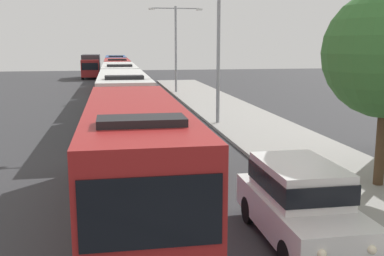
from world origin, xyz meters
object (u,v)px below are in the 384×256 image
white_suv (299,200)px  streetlamp_mid (219,33)px  bus_middle (119,82)px  bus_rear (116,67)px  bus_fourth_in_line (117,73)px  streetlamp_far (176,40)px  bus_lead (135,154)px  box_truck_oncoming (91,66)px  bus_second_in_line (123,100)px

white_suv → streetlamp_mid: bearing=83.8°
bus_middle → white_suv: size_ratio=2.48×
bus_rear → white_suv: size_ratio=2.54×
bus_fourth_in_line → streetlamp_far: bearing=-42.7°
bus_lead → box_truck_oncoming: 52.02m
bus_lead → bus_second_in_line: (0.00, 12.16, 0.00)m
box_truck_oncoming → white_suv: bearing=-82.7°
bus_fourth_in_line → streetlamp_far: 8.04m
bus_fourth_in_line → box_truck_oncoming: bus_fourth_in_line is taller
bus_lead → white_suv: bus_lead is taller
bus_middle → streetlamp_mid: bearing=-62.8°
bus_middle → box_truck_oncoming: (-3.30, 28.13, 0.01)m
bus_lead → bus_rear: size_ratio=0.92×
bus_second_in_line → white_suv: bearing=-75.8°
bus_lead → bus_second_in_line: size_ratio=0.98×
bus_second_in_line → bus_rear: same height
white_suv → streetlamp_mid: size_ratio=0.55×
streetlamp_far → bus_fourth_in_line: bearing=137.3°
bus_second_in_line → bus_middle: bearing=90.0°
bus_fourth_in_line → streetlamp_mid: 23.31m
bus_lead → streetlamp_far: 31.34m
bus_middle → bus_rear: 24.13m
streetlamp_mid → bus_fourth_in_line: bearing=103.5°
box_truck_oncoming → bus_lead: bearing=-86.4°
white_suv → bus_middle: bearing=98.0°
bus_middle → bus_rear: same height
bus_lead → white_suv: size_ratio=2.35×
bus_lead → box_truck_oncoming: bearing=93.6°
bus_lead → bus_rear: (0.00, 47.92, 0.00)m
bus_lead → bus_fourth_in_line: bearing=90.0°
streetlamp_mid → streetlamp_far: bearing=90.0°
bus_middle → bus_fourth_in_line: size_ratio=1.02×
bus_middle → bus_second_in_line: bearing=-90.0°
bus_fourth_in_line → streetlamp_mid: (5.40, -22.40, 3.55)m
bus_second_in_line → streetlamp_mid: 6.56m
bus_second_in_line → box_truck_oncoming: size_ratio=1.54×
streetlamp_far → box_truck_oncoming: bearing=112.3°
bus_fourth_in_line → bus_second_in_line: bearing=-90.0°
bus_second_in_line → box_truck_oncoming: bearing=94.7°
bus_rear → streetlamp_mid: bearing=-81.1°
bus_second_in_line → white_suv: 15.12m
bus_fourth_in_line → streetlamp_mid: size_ratio=1.33×
box_truck_oncoming → streetlamp_far: bearing=-67.7°
bus_lead → bus_second_in_line: 12.16m
bus_rear → box_truck_oncoming: 5.18m
bus_second_in_line → white_suv: size_ratio=2.39×
bus_second_in_line → streetlamp_far: 19.58m
bus_lead → bus_fourth_in_line: same height
bus_fourth_in_line → bus_rear: (0.00, 12.23, 0.00)m
bus_rear → streetlamp_mid: (5.40, -34.63, 3.55)m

